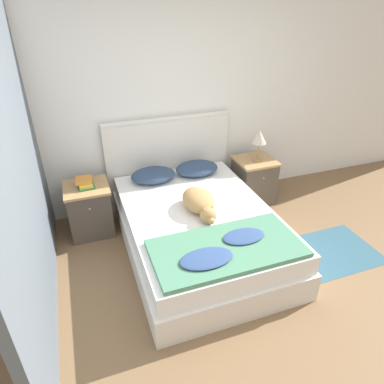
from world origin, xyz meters
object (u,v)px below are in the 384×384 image
(dog, at_px, (200,202))
(nightstand_left, at_px, (90,209))
(bed, at_px, (199,230))
(table_lamp, at_px, (259,138))
(nightstand_right, at_px, (253,180))
(book_stack, at_px, (85,182))
(pillow_right, at_px, (197,168))
(pillow_left, at_px, (153,175))

(dog, bearing_deg, nightstand_left, 145.42)
(bed, bearing_deg, table_lamp, 33.83)
(nightstand_right, height_order, book_stack, book_stack)
(nightstand_right, distance_m, book_stack, 2.05)
(pillow_right, bearing_deg, book_stack, -177.65)
(pillow_right, bearing_deg, nightstand_right, -5.16)
(table_lamp, bearing_deg, dog, -146.10)
(bed, height_order, dog, dog)
(pillow_left, xyz_separation_m, pillow_right, (0.53, 0.00, 0.00))
(nightstand_left, relative_size, table_lamp, 1.47)
(nightstand_left, height_order, nightstand_right, same)
(bed, height_order, pillow_left, pillow_left)
(nightstand_right, bearing_deg, table_lamp, -90.00)
(nightstand_left, distance_m, dog, 1.27)
(pillow_right, distance_m, dog, 0.81)
(nightstand_left, distance_m, pillow_left, 0.79)
(bed, distance_m, table_lamp, 1.37)
(nightstand_left, bearing_deg, table_lamp, -0.84)
(nightstand_left, distance_m, nightstand_right, 2.03)
(bed, height_order, nightstand_right, nightstand_right)
(dog, bearing_deg, table_lamp, 33.90)
(nightstand_left, distance_m, table_lamp, 2.11)
(bed, relative_size, table_lamp, 5.22)
(nightstand_left, relative_size, pillow_left, 1.13)
(pillow_left, height_order, pillow_right, same)
(nightstand_left, bearing_deg, book_stack, 94.24)
(nightstand_left, xyz_separation_m, table_lamp, (2.03, -0.03, 0.58))
(pillow_right, bearing_deg, dog, -108.43)
(pillow_left, xyz_separation_m, dog, (0.27, -0.77, 0.03))
(nightstand_right, relative_size, pillow_right, 1.13)
(bed, distance_m, nightstand_right, 1.24)
(bed, distance_m, book_stack, 1.30)
(table_lamp, bearing_deg, nightstand_left, 179.16)
(nightstand_right, xyz_separation_m, book_stack, (-2.03, 0.02, 0.32))
(bed, xyz_separation_m, pillow_right, (0.27, 0.78, 0.31))
(pillow_left, height_order, dog, dog)
(bed, xyz_separation_m, nightstand_left, (-1.01, 0.71, 0.05))
(dog, bearing_deg, bed, -154.47)
(pillow_right, height_order, table_lamp, table_lamp)
(pillow_right, relative_size, book_stack, 2.13)
(nightstand_right, height_order, table_lamp, table_lamp)
(pillow_right, bearing_deg, pillow_left, 180.00)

